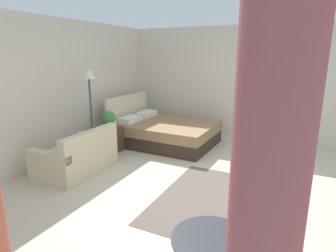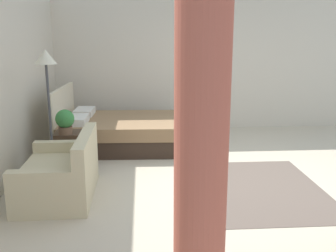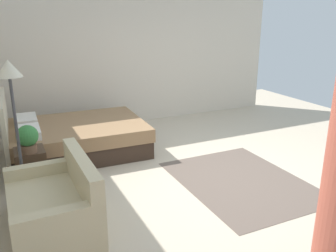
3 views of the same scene
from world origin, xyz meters
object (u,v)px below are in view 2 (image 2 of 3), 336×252
at_px(couch, 62,175).
at_px(floor_lamp, 47,73).
at_px(nightstand, 68,148).
at_px(potted_plant, 65,121).
at_px(vase, 66,126).
at_px(bed, 121,131).

height_order(couch, floor_lamp, floor_lamp).
xyz_separation_m(nightstand, floor_lamp, (-0.48, 0.13, 1.19)).
relative_size(potted_plant, vase, 2.50).
distance_m(bed, nightstand, 1.19).
distance_m(couch, floor_lamp, 1.41).
bearing_deg(nightstand, floor_lamp, 165.20).
distance_m(vase, floor_lamp, 1.06).
bearing_deg(bed, floor_lamp, 147.93).
relative_size(vase, floor_lamp, 0.08).
xyz_separation_m(vase, floor_lamp, (-0.60, 0.08, 0.87)).
bearing_deg(bed, potted_plant, 143.53).
distance_m(bed, couch, 2.21).
height_order(bed, floor_lamp, floor_lamp).
bearing_deg(floor_lamp, couch, -159.66).
xyz_separation_m(bed, couch, (-2.12, 0.61, -0.01)).
relative_size(nightstand, floor_lamp, 0.29).
bearing_deg(vase, bed, -44.77).
xyz_separation_m(couch, vase, (1.32, 0.18, 0.31)).
bearing_deg(nightstand, vase, 20.16).
height_order(nightstand, potted_plant, potted_plant).
xyz_separation_m(bed, vase, (-0.80, 0.79, 0.30)).
bearing_deg(floor_lamp, potted_plant, -17.91).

